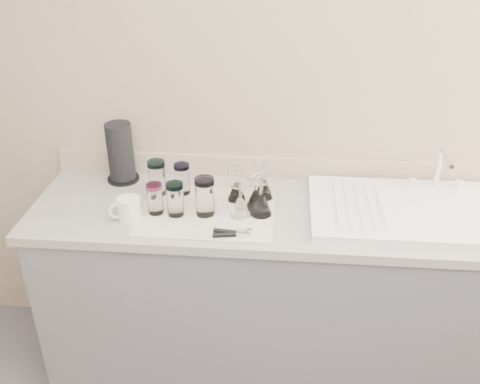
# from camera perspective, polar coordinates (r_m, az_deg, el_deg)

# --- Properties ---
(room_envelope) EXTENTS (3.54, 3.50, 2.52)m
(room_envelope) POSITION_cam_1_polar(r_m,az_deg,el_deg) (0.88, 3.11, -4.88)
(room_envelope) COLOR #57575C
(room_envelope) RESTS_ON ground
(counter_unit) EXTENTS (2.06, 0.62, 0.90)m
(counter_unit) POSITION_cam_1_polar(r_m,az_deg,el_deg) (2.50, 3.52, -10.65)
(counter_unit) COLOR #5E5E62
(counter_unit) RESTS_ON ground
(sink_unit) EXTENTS (0.82, 0.50, 0.22)m
(sink_unit) POSITION_cam_1_polar(r_m,az_deg,el_deg) (2.30, 17.77, -1.85)
(sink_unit) COLOR white
(sink_unit) RESTS_ON counter_unit
(dish_towel) EXTENTS (0.55, 0.42, 0.01)m
(dish_towel) POSITION_cam_1_polar(r_m,az_deg,el_deg) (2.21, -3.57, -2.15)
(dish_towel) COLOR silver
(dish_towel) RESTS_ON counter_unit
(tumbler_teal) EXTENTS (0.08, 0.08, 0.15)m
(tumbler_teal) POSITION_cam_1_polar(r_m,az_deg,el_deg) (2.33, -8.83, 1.53)
(tumbler_teal) COLOR white
(tumbler_teal) RESTS_ON dish_towel
(tumbler_cyan) EXTENTS (0.07, 0.07, 0.14)m
(tumbler_cyan) POSITION_cam_1_polar(r_m,az_deg,el_deg) (2.32, -6.19, 1.43)
(tumbler_cyan) COLOR white
(tumbler_cyan) RESTS_ON dish_towel
(tumbler_magenta) EXTENTS (0.07, 0.07, 0.13)m
(tumbler_magenta) POSITION_cam_1_polar(r_m,az_deg,el_deg) (2.19, -9.06, -0.69)
(tumbler_magenta) COLOR white
(tumbler_magenta) RESTS_ON dish_towel
(tumbler_blue) EXTENTS (0.07, 0.07, 0.14)m
(tumbler_blue) POSITION_cam_1_polar(r_m,az_deg,el_deg) (2.16, -6.92, -0.75)
(tumbler_blue) COLOR white
(tumbler_blue) RESTS_ON dish_towel
(tumbler_lavender) EXTENTS (0.08, 0.08, 0.16)m
(tumbler_lavender) POSITION_cam_1_polar(r_m,az_deg,el_deg) (2.15, -3.78, -0.46)
(tumbler_lavender) COLOR white
(tumbler_lavender) RESTS_ON dish_towel
(goblet_back_left) EXTENTS (0.08, 0.08, 0.14)m
(goblet_back_left) POSITION_cam_1_polar(r_m,az_deg,el_deg) (2.27, -0.38, 0.28)
(goblet_back_left) COLOR white
(goblet_back_left) RESTS_ON dish_towel
(goblet_back_right) EXTENTS (0.08, 0.08, 0.15)m
(goblet_back_right) POSITION_cam_1_polar(r_m,az_deg,el_deg) (2.29, 2.54, 0.57)
(goblet_back_right) COLOR white
(goblet_back_right) RESTS_ON dish_towel
(goblet_front_left) EXTENTS (0.08, 0.08, 0.15)m
(goblet_front_left) POSITION_cam_1_polar(r_m,az_deg,el_deg) (2.15, 0.03, -1.33)
(goblet_front_left) COLOR white
(goblet_front_left) RESTS_ON dish_towel
(goblet_front_right) EXTENTS (0.09, 0.09, 0.16)m
(goblet_front_right) POSITION_cam_1_polar(r_m,az_deg,el_deg) (2.16, 2.26, -1.07)
(goblet_front_right) COLOR white
(goblet_front_right) RESTS_ON dish_towel
(goblet_extra) EXTENTS (0.09, 0.09, 0.15)m
(goblet_extra) POSITION_cam_1_polar(r_m,az_deg,el_deg) (2.21, 1.70, -0.51)
(goblet_extra) COLOR white
(goblet_extra) RESTS_ON dish_towel
(can_opener) EXTENTS (0.15, 0.05, 0.02)m
(can_opener) POSITION_cam_1_polar(r_m,az_deg,el_deg) (2.05, -0.85, -4.43)
(can_opener) COLOR silver
(can_opener) RESTS_ON dish_towel
(white_mug) EXTENTS (0.14, 0.12, 0.10)m
(white_mug) POSITION_cam_1_polar(r_m,az_deg,el_deg) (2.19, -11.81, -1.78)
(white_mug) COLOR white
(white_mug) RESTS_ON counter_unit
(paper_towel_roll) EXTENTS (0.15, 0.15, 0.27)m
(paper_towel_roll) POSITION_cam_1_polar(r_m,az_deg,el_deg) (2.47, -12.62, 4.06)
(paper_towel_roll) COLOR black
(paper_towel_roll) RESTS_ON counter_unit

